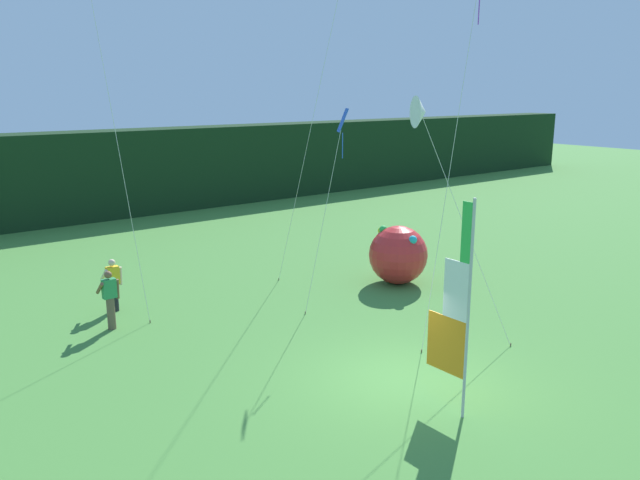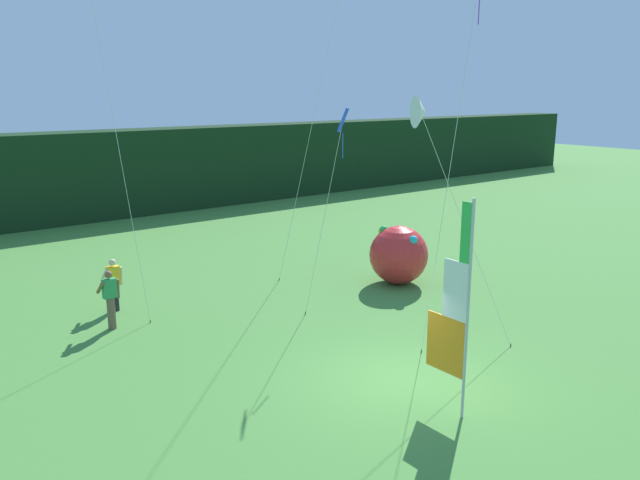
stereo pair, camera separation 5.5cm
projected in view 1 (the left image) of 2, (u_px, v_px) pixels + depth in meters
ground_plane at (402, 380)px, 14.28m from camera, size 120.00×120.00×0.00m
distant_treeline at (73, 177)px, 31.17m from camera, size 80.00×2.40×4.36m
banner_flag at (456, 312)px, 12.42m from camera, size 0.06×1.03×4.44m
person_near_banner at (113, 284)px, 18.57m from camera, size 0.55×0.48×1.58m
person_mid_field at (110, 298)px, 17.16m from camera, size 0.55×0.48×1.64m
inflatable_balloon at (398, 255)px, 21.22m from camera, size 1.97×1.97×1.97m
kite_white_delta_0 at (421, 113)px, 15.12m from camera, size 2.06×2.19×6.25m
kite_blue_diamond_2 at (340, 134)px, 17.42m from camera, size 1.19×0.82×5.89m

